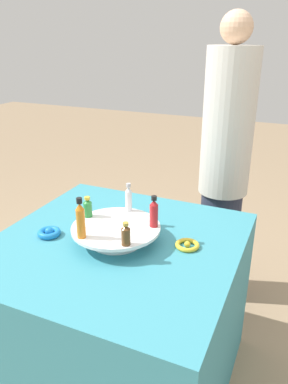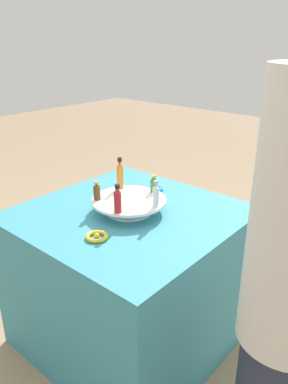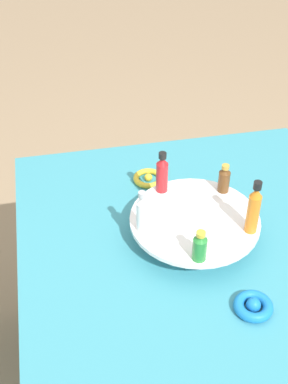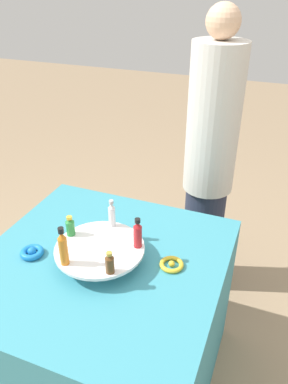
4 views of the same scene
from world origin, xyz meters
name	(u,v)px [view 1 (image 1 of 4)]	position (x,y,z in m)	size (l,w,h in m)	color
ground_plane	(121,377)	(0.00, 0.00, 0.00)	(12.00, 12.00, 0.00)	#997F60
party_table	(119,315)	(0.00, 0.00, 0.36)	(0.93, 0.93, 0.72)	teal
display_stand	(116,231)	(0.00, 0.00, 0.76)	(0.34, 0.34, 0.07)	white
bottle_brown	(126,235)	(0.10, -0.11, 0.82)	(0.03, 0.03, 0.09)	brown
bottle_red	(154,213)	(0.13, 0.06, 0.84)	(0.03, 0.03, 0.12)	#B21E23
bottle_clear	(129,198)	(-0.02, 0.14, 0.84)	(0.03, 0.03, 0.12)	silver
bottle_green	(88,207)	(-0.14, 0.03, 0.82)	(0.03, 0.03, 0.08)	#288438
bottle_orange	(81,220)	(-0.07, -0.12, 0.86)	(0.03, 0.03, 0.15)	orange
ribbon_bow_blue	(49,233)	(-0.26, -0.07, 0.73)	(0.09, 0.09, 0.03)	blue
ribbon_bow_gold	(187,245)	(0.26, 0.07, 0.73)	(0.09, 0.09, 0.02)	gold
person_figure	(224,168)	(0.23, 0.82, 0.79)	(0.27, 0.27, 1.57)	#282D42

